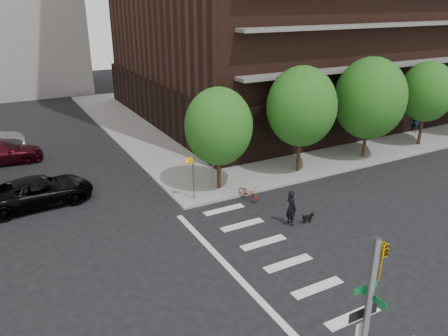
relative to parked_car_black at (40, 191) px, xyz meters
name	(u,v)px	position (x,y,z in m)	size (l,w,h in m)	color
ground	(229,283)	(5.86, -11.60, -0.81)	(120.00, 120.00, 0.00)	black
sidewalk_ne	(290,108)	(26.36, 11.90, -0.74)	(39.00, 33.00, 0.15)	gray
crosswalk	(273,268)	(8.07, -11.60, -0.81)	(3.85, 13.00, 0.01)	silver
tree_a	(219,127)	(9.86, -3.10, 3.23)	(4.00, 4.00, 5.90)	#301E11
tree_b	(302,107)	(15.86, -3.10, 3.73)	(4.50, 4.50, 6.65)	#301E11
tree_c	(370,99)	(21.86, -3.10, 3.63)	(5.00, 5.00, 6.80)	#301E11
tree_d	(427,92)	(27.86, -3.10, 3.53)	(4.00, 4.00, 6.20)	#301E11
pedestrian_signal	(197,170)	(8.17, -3.68, 1.04)	(2.18, 0.67, 2.60)	slate
parked_car_black	(40,191)	(0.00, 0.00, 0.00)	(5.85, 2.70, 1.63)	black
parked_car_maroon	(1,153)	(-1.55, 8.32, -0.01)	(5.53, 2.25, 1.61)	#3E0A13
scooter	(248,193)	(10.71, -5.10, -0.39)	(0.56, 1.61, 0.85)	maroon
dog_walker	(291,208)	(11.11, -8.72, 0.14)	(0.46, 0.70, 1.91)	black
dog	(308,217)	(12.01, -9.02, -0.50)	(0.60, 0.24, 0.50)	black
pedestrian_far	(415,122)	(30.37, -0.60, 0.19)	(0.65, 0.83, 1.71)	#1E314D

